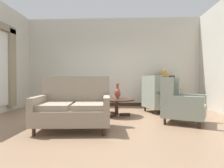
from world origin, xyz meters
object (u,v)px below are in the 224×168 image
at_px(coffee_table, 117,102).
at_px(armchair_foreground_right, 158,97).
at_px(settee, 74,108).
at_px(sideboard, 162,92).
at_px(gramophone, 164,73).
at_px(armchair_back_corner, 80,97).
at_px(side_table, 171,99).
at_px(porcelain_vase, 117,92).
at_px(armchair_beside_settee, 180,104).

distance_m(coffee_table, armchair_foreground_right, 1.38).
bearing_deg(settee, sideboard, 49.23).
xyz_separation_m(sideboard, gramophone, (0.05, -0.09, 0.67)).
relative_size(settee, sideboard, 1.30).
xyz_separation_m(armchair_foreground_right, gramophone, (0.39, 1.00, 0.75)).
bearing_deg(armchair_back_corner, coffee_table, 93.02).
distance_m(side_table, sideboard, 1.63).
height_order(porcelain_vase, armchair_back_corner, armchair_back_corner).
height_order(armchair_back_corner, side_table, armchair_back_corner).
xyz_separation_m(armchair_beside_settee, side_table, (0.02, 0.88, 0.01)).
relative_size(coffee_table, armchair_back_corner, 0.79).
height_order(settee, sideboard, sideboard).
height_order(coffee_table, armchair_foreground_right, armchair_foreground_right).
bearing_deg(armchair_foreground_right, porcelain_vase, 97.83).
xyz_separation_m(coffee_table, sideboard, (1.55, 1.74, 0.14)).
relative_size(side_table, gramophone, 1.32).
distance_m(settee, side_table, 2.72).
distance_m(coffee_table, settee, 1.62).
relative_size(armchair_back_corner, gramophone, 2.20).
bearing_deg(sideboard, porcelain_vase, -131.47).
height_order(armchair_beside_settee, armchair_back_corner, armchair_beside_settee).
xyz_separation_m(armchair_back_corner, armchair_foreground_right, (2.34, -0.11, 0.02)).
bearing_deg(porcelain_vase, armchair_foreground_right, 28.22).
bearing_deg(coffee_table, sideboard, 48.28).
xyz_separation_m(armchair_back_corner, sideboard, (2.68, 0.98, 0.10)).
bearing_deg(settee, gramophone, 47.83).
distance_m(coffee_table, sideboard, 2.34).
bearing_deg(gramophone, side_table, -95.92).
bearing_deg(coffee_table, gramophone, 45.82).
distance_m(porcelain_vase, side_table, 1.44).
height_order(coffee_table, side_table, side_table).
distance_m(settee, armchair_back_corner, 2.19).
distance_m(coffee_table, side_table, 1.45).
bearing_deg(armchair_beside_settee, armchair_back_corner, 85.80).
height_order(coffee_table, porcelain_vase, porcelain_vase).
xyz_separation_m(settee, sideboard, (2.35, 3.15, 0.11)).
distance_m(porcelain_vase, settee, 1.66).
xyz_separation_m(armchair_beside_settee, gramophone, (0.18, 2.41, 0.76)).
relative_size(porcelain_vase, armchair_beside_settee, 0.37).
distance_m(side_table, gramophone, 1.72).
relative_size(coffee_table, settee, 0.66).
distance_m(settee, armchair_foreground_right, 2.88).
bearing_deg(armchair_back_corner, armchair_beside_settee, 96.23).
relative_size(armchair_beside_settee, armchair_foreground_right, 1.00).
height_order(porcelain_vase, side_table, porcelain_vase).
xyz_separation_m(coffee_table, porcelain_vase, (0.02, 0.01, 0.25)).
relative_size(coffee_table, porcelain_vase, 2.36).
relative_size(armchair_back_corner, side_table, 1.67).
xyz_separation_m(armchair_beside_settee, sideboard, (0.13, 2.50, 0.09)).
xyz_separation_m(settee, gramophone, (2.40, 3.06, 0.78)).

